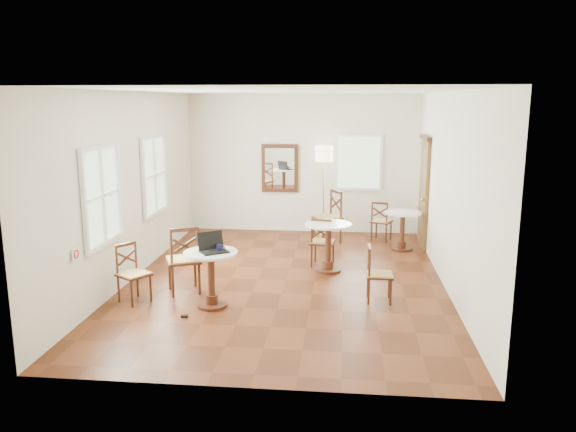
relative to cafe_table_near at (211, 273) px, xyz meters
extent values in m
plane|color=#56240E|center=(0.92, 1.28, -0.50)|extent=(7.00, 7.00, 0.00)
cube|color=silver|center=(0.92, 4.78, 1.00)|extent=(5.00, 0.02, 3.00)
cube|color=silver|center=(0.92, -2.22, 1.00)|extent=(5.00, 0.02, 3.00)
cube|color=silver|center=(-1.58, 1.28, 1.00)|extent=(0.02, 7.00, 3.00)
cube|color=silver|center=(3.42, 1.28, 1.00)|extent=(0.02, 7.00, 3.00)
cube|color=white|center=(0.92, 1.28, 2.50)|extent=(5.00, 7.00, 0.02)
cube|color=brown|center=(3.38, 3.68, 0.55)|extent=(0.06, 0.90, 2.10)
cube|color=#431F10|center=(3.36, 3.68, 1.65)|extent=(0.08, 1.02, 0.08)
sphere|color=#BF8C3F|center=(3.32, 3.36, 0.50)|extent=(0.07, 0.07, 0.07)
cube|color=#452212|center=(0.42, 4.74, 0.90)|extent=(0.80, 0.05, 1.05)
cube|color=white|center=(0.42, 4.71, 0.90)|extent=(0.64, 0.02, 0.88)
cube|color=white|center=(-1.55, -0.82, 0.45)|extent=(0.02, 0.16, 0.16)
torus|color=red|center=(-1.53, -0.82, 0.45)|extent=(0.02, 0.12, 0.12)
cube|color=white|center=(-1.55, 0.08, 1.05)|extent=(0.06, 1.22, 1.42)
cube|color=white|center=(-1.55, 2.28, 1.05)|extent=(0.06, 1.22, 1.42)
cube|color=white|center=(2.12, 4.75, 1.05)|extent=(1.02, 0.06, 1.22)
cylinder|color=#431F10|center=(0.00, 0.00, -0.47)|extent=(0.43, 0.43, 0.04)
cylinder|color=#431F10|center=(0.00, 0.00, -0.39)|extent=(0.17, 0.17, 0.13)
cylinder|color=#452212|center=(0.00, 0.00, -0.06)|extent=(0.10, 0.10, 0.65)
cylinder|color=#431F10|center=(0.00, 0.00, 0.24)|extent=(0.15, 0.15, 0.06)
cylinder|color=white|center=(0.00, 0.00, 0.29)|extent=(0.76, 0.76, 0.03)
cylinder|color=#431F10|center=(1.58, 1.84, -0.47)|extent=(0.45, 0.45, 0.04)
cylinder|color=#431F10|center=(1.58, 1.84, -0.38)|extent=(0.18, 0.18, 0.13)
cylinder|color=#452212|center=(1.58, 1.84, -0.05)|extent=(0.10, 0.10, 0.67)
cylinder|color=#431F10|center=(1.58, 1.84, 0.27)|extent=(0.16, 0.16, 0.07)
cylinder|color=white|center=(1.58, 1.84, 0.32)|extent=(0.79, 0.79, 0.03)
cylinder|color=#431F10|center=(2.97, 3.39, -0.48)|extent=(0.41, 0.41, 0.04)
cylinder|color=#431F10|center=(2.97, 3.39, -0.39)|extent=(0.16, 0.16, 0.12)
cylinder|color=#452212|center=(2.97, 3.39, -0.09)|extent=(0.09, 0.09, 0.61)
cylinder|color=#431F10|center=(2.97, 3.39, 0.19)|extent=(0.14, 0.14, 0.06)
cylinder|color=white|center=(2.97, 3.39, 0.24)|extent=(0.71, 0.71, 0.03)
cylinder|color=#431F10|center=(-0.46, 0.82, -0.25)|extent=(0.04, 0.04, 0.49)
cylinder|color=#431F10|center=(-0.30, 0.46, -0.25)|extent=(0.04, 0.04, 0.49)
cylinder|color=#431F10|center=(-0.82, 0.66, -0.25)|extent=(0.04, 0.04, 0.49)
cylinder|color=#431F10|center=(-0.66, 0.30, -0.25)|extent=(0.04, 0.04, 0.49)
cube|color=#431F10|center=(-0.56, 0.56, 0.00)|extent=(0.63, 0.63, 0.03)
cube|color=#AF8446|center=(-0.56, 0.56, 0.02)|extent=(0.61, 0.61, 0.04)
cylinder|color=#431F10|center=(-0.30, 0.46, 0.27)|extent=(0.04, 0.04, 0.55)
cylinder|color=#431F10|center=(-0.66, 0.30, 0.27)|extent=(0.04, 0.04, 0.55)
cube|color=#431F10|center=(-0.48, 0.38, 0.52)|extent=(0.39, 0.20, 0.05)
cube|color=#452212|center=(-0.48, 0.38, 0.28)|extent=(0.33, 0.17, 0.24)
cube|color=#452212|center=(-0.48, 0.38, 0.28)|extent=(0.33, 0.17, 0.24)
cylinder|color=#431F10|center=(-1.11, -0.15, -0.29)|extent=(0.03, 0.03, 0.40)
cylinder|color=#431F10|center=(-1.37, 0.03, -0.29)|extent=(0.03, 0.03, 0.40)
cylinder|color=#431F10|center=(-0.93, 0.11, -0.29)|extent=(0.03, 0.03, 0.40)
cylinder|color=#431F10|center=(-1.19, 0.29, -0.29)|extent=(0.03, 0.03, 0.40)
cube|color=#431F10|center=(-1.15, 0.07, -0.09)|extent=(0.54, 0.54, 0.03)
cube|color=#AF8446|center=(-1.15, 0.07, -0.08)|extent=(0.52, 0.52, 0.04)
cylinder|color=#431F10|center=(-1.37, 0.03, 0.13)|extent=(0.03, 0.03, 0.45)
cylinder|color=#431F10|center=(-1.19, 0.29, 0.13)|extent=(0.03, 0.03, 0.45)
cube|color=#431F10|center=(-1.28, 0.16, 0.33)|extent=(0.22, 0.30, 0.04)
cube|color=#452212|center=(-1.28, 0.16, 0.14)|extent=(0.18, 0.25, 0.20)
cube|color=#452212|center=(-1.28, 0.16, 0.14)|extent=(0.18, 0.25, 0.20)
cylinder|color=#431F10|center=(1.66, 2.31, -0.29)|extent=(0.03, 0.03, 0.41)
cylinder|color=#431F10|center=(1.61, 1.99, -0.29)|extent=(0.03, 0.03, 0.41)
cylinder|color=#431F10|center=(1.33, 2.36, -0.29)|extent=(0.03, 0.03, 0.41)
cylinder|color=#431F10|center=(1.29, 2.03, -0.29)|extent=(0.03, 0.03, 0.41)
cube|color=#431F10|center=(1.47, 2.17, -0.08)|extent=(0.45, 0.45, 0.03)
cube|color=#AF8446|center=(1.47, 2.17, -0.07)|extent=(0.43, 0.43, 0.04)
cylinder|color=#431F10|center=(1.61, 1.99, 0.14)|extent=(0.03, 0.03, 0.45)
cylinder|color=#431F10|center=(1.29, 2.03, 0.14)|extent=(0.03, 0.03, 0.45)
cube|color=#431F10|center=(1.45, 2.01, 0.35)|extent=(0.35, 0.08, 0.05)
cube|color=#452212|center=(1.45, 2.01, 0.15)|extent=(0.29, 0.06, 0.20)
cube|color=#452212|center=(1.45, 2.01, 0.15)|extent=(0.29, 0.06, 0.20)
cylinder|color=#431F10|center=(2.52, 0.30, -0.30)|extent=(0.03, 0.03, 0.39)
cylinder|color=#431F10|center=(2.21, 0.30, -0.30)|extent=(0.03, 0.03, 0.39)
cylinder|color=#431F10|center=(2.52, 0.61, -0.30)|extent=(0.03, 0.03, 0.39)
cylinder|color=#431F10|center=(2.21, 0.61, -0.30)|extent=(0.03, 0.03, 0.39)
cube|color=#431F10|center=(2.36, 0.45, -0.10)|extent=(0.38, 0.38, 0.03)
cube|color=#AF8446|center=(2.36, 0.45, -0.09)|extent=(0.36, 0.36, 0.03)
cylinder|color=#431F10|center=(2.21, 0.30, 0.11)|extent=(0.03, 0.03, 0.43)
cylinder|color=#431F10|center=(2.21, 0.61, 0.11)|extent=(0.03, 0.03, 0.43)
cube|color=#431F10|center=(2.21, 0.45, 0.30)|extent=(0.03, 0.33, 0.04)
cube|color=#452212|center=(2.21, 0.45, 0.12)|extent=(0.02, 0.28, 0.19)
cube|color=#452212|center=(2.21, 0.45, 0.12)|extent=(0.02, 0.28, 0.19)
cylinder|color=#431F10|center=(2.81, 4.17, -0.30)|extent=(0.03, 0.03, 0.39)
cylinder|color=#431F10|center=(2.70, 3.88, -0.30)|extent=(0.03, 0.03, 0.39)
cylinder|color=#431F10|center=(2.52, 4.29, -0.30)|extent=(0.03, 0.03, 0.39)
cylinder|color=#431F10|center=(2.41, 3.99, -0.30)|extent=(0.03, 0.03, 0.39)
cube|color=#431F10|center=(2.61, 4.08, -0.10)|extent=(0.50, 0.50, 0.03)
cube|color=#AF8446|center=(2.61, 4.08, -0.08)|extent=(0.48, 0.48, 0.04)
cylinder|color=#431F10|center=(2.70, 3.88, 0.12)|extent=(0.03, 0.03, 0.44)
cylinder|color=#431F10|center=(2.41, 3.99, 0.12)|extent=(0.03, 0.03, 0.44)
cube|color=#431F10|center=(2.55, 3.94, 0.32)|extent=(0.32, 0.15, 0.04)
cube|color=#452212|center=(2.55, 3.94, 0.13)|extent=(0.27, 0.12, 0.19)
cube|color=#452212|center=(2.55, 3.94, 0.13)|extent=(0.27, 0.12, 0.19)
cylinder|color=#431F10|center=(1.22, 3.89, -0.24)|extent=(0.04, 0.04, 0.50)
cylinder|color=#431F10|center=(1.56, 4.10, -0.24)|extent=(0.04, 0.04, 0.50)
cylinder|color=#431F10|center=(1.43, 3.55, -0.24)|extent=(0.04, 0.04, 0.50)
cylinder|color=#431F10|center=(1.77, 3.76, -0.24)|extent=(0.04, 0.04, 0.50)
cube|color=#431F10|center=(1.50, 3.82, 0.01)|extent=(0.67, 0.67, 0.03)
cube|color=#AF8446|center=(1.50, 3.82, 0.03)|extent=(0.64, 0.64, 0.04)
cylinder|color=#431F10|center=(1.56, 4.10, 0.28)|extent=(0.04, 0.04, 0.56)
cylinder|color=#431F10|center=(1.77, 3.76, 0.28)|extent=(0.04, 0.04, 0.56)
cube|color=#431F10|center=(1.67, 3.93, 0.54)|extent=(0.26, 0.38, 0.06)
cube|color=#452212|center=(1.67, 3.93, 0.30)|extent=(0.21, 0.32, 0.25)
cube|color=#452212|center=(1.67, 3.93, 0.30)|extent=(0.21, 0.32, 0.25)
cylinder|color=#BF8C3F|center=(1.39, 4.43, -0.48)|extent=(0.31, 0.31, 0.03)
cylinder|color=#BF8C3F|center=(1.39, 4.43, 0.39)|extent=(0.03, 0.03, 1.77)
cylinder|color=beige|center=(1.39, 4.43, 1.27)|extent=(0.38, 0.38, 0.33)
cube|color=black|center=(0.05, -0.02, 0.32)|extent=(0.45, 0.43, 0.02)
cube|color=black|center=(0.05, -0.02, 0.33)|extent=(0.34, 0.30, 0.00)
cube|color=black|center=(-0.02, 0.09, 0.44)|extent=(0.35, 0.27, 0.25)
cube|color=silver|center=(-0.02, 0.09, 0.44)|extent=(0.30, 0.23, 0.21)
ellipsoid|color=black|center=(0.01, -0.01, 0.32)|extent=(0.11, 0.08, 0.04)
cylinder|color=black|center=(0.12, 0.03, 0.35)|extent=(0.08, 0.08, 0.10)
torus|color=black|center=(0.17, 0.03, 0.35)|extent=(0.07, 0.01, 0.07)
cylinder|color=white|center=(0.01, 0.13, 0.35)|extent=(0.06, 0.06, 0.09)
cube|color=black|center=(-0.27, -0.44, -0.48)|extent=(0.09, 0.05, 0.03)
camera|label=1|loc=(1.83, -7.37, 2.38)|focal=35.01mm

